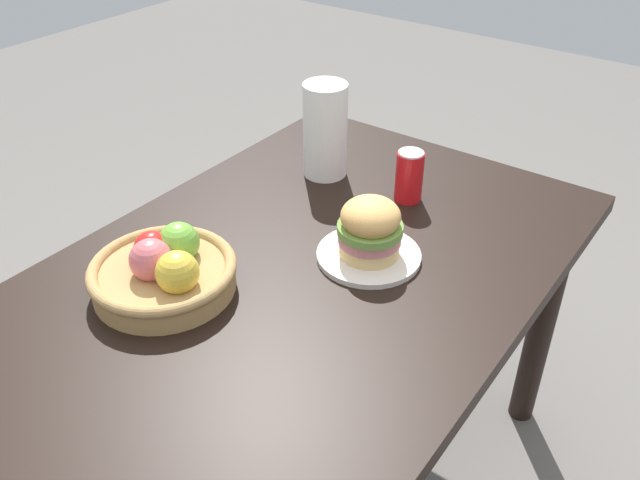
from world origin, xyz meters
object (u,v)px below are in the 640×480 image
Objects in this scene: sandwich at (370,228)px; soda_can at (409,176)px; plate at (369,255)px; paper_towel_roll at (325,130)px; fruit_basket at (164,270)px.

soda_can is (0.26, 0.06, -0.01)m from sandwich.
paper_towel_roll is at bearing 49.63° from plate.
paper_towel_roll is (-0.01, 0.24, 0.06)m from soda_can.
soda_can is at bearing -19.87° from fruit_basket.
soda_can is 0.43× the size of fruit_basket.
fruit_basket reaches higher than plate.
paper_towel_roll is at bearing 49.63° from sandwich.
plate is 1.62× the size of sandwich.
sandwich reaches higher than plate.
sandwich is 0.39m from paper_towel_roll.
sandwich is at bearing -130.37° from paper_towel_roll.
soda_can reaches higher than fruit_basket.
soda_can is 0.24m from paper_towel_roll.
paper_towel_roll reaches higher than soda_can.
plate is 0.76× the size of fruit_basket.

